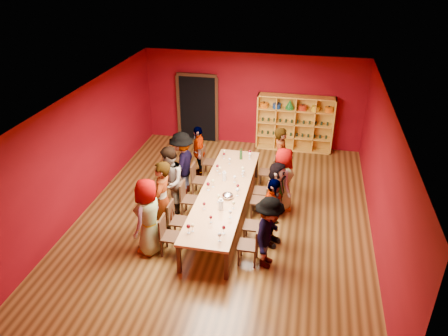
% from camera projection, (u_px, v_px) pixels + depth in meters
% --- Properties ---
extents(room_shell, '(7.10, 9.10, 3.04)m').
position_uv_depth(room_shell, '(224.00, 163.00, 10.07)').
color(room_shell, '#4E3114').
rests_on(room_shell, ground).
extents(tasting_table, '(1.10, 4.50, 0.75)m').
position_uv_depth(tasting_table, '(224.00, 192.00, 10.44)').
color(tasting_table, '#AD7648').
rests_on(tasting_table, ground).
extents(doorway, '(1.40, 0.17, 2.30)m').
position_uv_depth(doorway, '(198.00, 108.00, 14.41)').
color(doorway, black).
rests_on(doorway, ground).
extents(shelving_unit, '(2.40, 0.40, 1.80)m').
position_uv_depth(shelving_unit, '(295.00, 120.00, 13.80)').
color(shelving_unit, gold).
rests_on(shelving_unit, ground).
extents(chair_person_left_0, '(0.42, 0.42, 0.89)m').
position_uv_depth(chair_person_left_0, '(168.00, 234.00, 9.32)').
color(chair_person_left_0, black).
rests_on(chair_person_left_0, ground).
extents(person_left_0, '(0.62, 0.93, 1.75)m').
position_uv_depth(person_left_0, '(148.00, 217.00, 9.22)').
color(person_left_0, '#CF8B96').
rests_on(person_left_0, ground).
extents(chair_person_left_1, '(0.42, 0.42, 0.89)m').
position_uv_depth(chair_person_left_1, '(176.00, 218.00, 9.83)').
color(chair_person_left_1, black).
rests_on(chair_person_left_1, ground).
extents(person_left_1, '(0.52, 0.70, 1.88)m').
position_uv_depth(person_left_1, '(162.00, 200.00, 9.68)').
color(person_left_1, '#4D4C52').
rests_on(person_left_1, ground).
extents(chair_person_left_2, '(0.42, 0.42, 0.89)m').
position_uv_depth(chair_person_left_2, '(187.00, 197.00, 10.64)').
color(chair_person_left_2, black).
rests_on(chair_person_left_2, ground).
extents(person_left_2, '(0.73, 0.97, 1.77)m').
position_uv_depth(person_left_2, '(169.00, 181.00, 10.54)').
color(person_left_2, '#505056').
rests_on(person_left_2, ground).
extents(chair_person_left_3, '(0.42, 0.42, 0.89)m').
position_uv_depth(chair_person_left_3, '(197.00, 178.00, 11.49)').
color(chair_person_left_3, black).
rests_on(chair_person_left_3, ground).
extents(person_left_3, '(0.56, 1.16, 1.74)m').
position_uv_depth(person_left_3, '(182.00, 164.00, 11.39)').
color(person_left_3, silver).
rests_on(person_left_3, ground).
extents(chair_person_left_4, '(0.42, 0.42, 0.89)m').
position_uv_depth(chair_person_left_4, '(207.00, 160.00, 12.44)').
color(chair_person_left_4, black).
rests_on(chair_person_left_4, ground).
extents(person_left_4, '(0.64, 0.95, 1.49)m').
position_uv_depth(person_left_4, '(199.00, 151.00, 12.36)').
color(person_left_4, '#141D39').
rests_on(person_left_4, ground).
extents(chair_person_right_0, '(0.42, 0.42, 0.89)m').
position_uv_depth(chair_person_right_0, '(252.00, 243.00, 9.03)').
color(chair_person_right_0, black).
rests_on(chair_person_right_0, ground).
extents(person_right_0, '(0.60, 1.10, 1.62)m').
position_uv_depth(person_right_0, '(269.00, 233.00, 8.82)').
color(person_right_0, '#4E4F54').
rests_on(person_right_0, ground).
extents(chair_person_right_1, '(0.42, 0.42, 0.89)m').
position_uv_depth(chair_person_right_1, '(257.00, 224.00, 9.64)').
color(chair_person_right_1, black).
rests_on(chair_person_right_1, ground).
extents(person_right_1, '(0.74, 1.06, 1.65)m').
position_uv_depth(person_right_1, '(272.00, 213.00, 9.44)').
color(person_right_1, silver).
rests_on(person_right_1, ground).
extents(chair_person_right_2, '(0.42, 0.42, 0.89)m').
position_uv_depth(chair_person_right_2, '(263.00, 199.00, 10.57)').
color(chair_person_right_2, black).
rests_on(chair_person_right_2, ground).
extents(person_right_2, '(0.61, 1.44, 1.51)m').
position_uv_depth(person_right_2, '(277.00, 191.00, 10.40)').
color(person_right_2, '#D08B8B').
rests_on(person_right_2, ground).
extents(chair_person_right_3, '(0.42, 0.42, 0.89)m').
position_uv_depth(chair_person_right_3, '(265.00, 189.00, 10.98)').
color(chair_person_right_3, black).
rests_on(chair_person_right_3, ground).
extents(person_right_3, '(0.66, 0.90, 1.65)m').
position_uv_depth(person_right_3, '(283.00, 179.00, 10.75)').
color(person_right_3, '#4A4A4F').
rests_on(person_right_3, ground).
extents(chair_person_right_4, '(0.42, 0.42, 0.89)m').
position_uv_depth(chair_person_right_4, '(270.00, 171.00, 11.86)').
color(chair_person_right_4, black).
rests_on(chair_person_right_4, ground).
extents(person_right_4, '(0.48, 0.65, 1.77)m').
position_uv_depth(person_right_4, '(281.00, 159.00, 11.63)').
color(person_right_4, '#5582AF').
rests_on(person_right_4, ground).
extents(wine_glass_0, '(0.08, 0.08, 0.19)m').
position_uv_depth(wine_glass_0, '(235.00, 177.00, 10.70)').
color(wine_glass_0, silver).
rests_on(wine_glass_0, tasting_table).
extents(wine_glass_1, '(0.08, 0.08, 0.19)m').
position_uv_depth(wine_glass_1, '(192.00, 226.00, 8.90)').
color(wine_glass_1, silver).
rests_on(wine_glass_1, tasting_table).
extents(wine_glass_2, '(0.07, 0.07, 0.18)m').
position_uv_depth(wine_glass_2, '(230.00, 212.00, 9.35)').
color(wine_glass_2, silver).
rests_on(wine_glass_2, tasting_table).
extents(wine_glass_3, '(0.07, 0.07, 0.18)m').
position_uv_depth(wine_glass_3, '(229.00, 160.00, 11.59)').
color(wine_glass_3, silver).
rests_on(wine_glass_3, tasting_table).
extents(wine_glass_4, '(0.08, 0.08, 0.19)m').
position_uv_depth(wine_glass_4, '(234.00, 203.00, 9.66)').
color(wine_glass_4, silver).
rests_on(wine_glass_4, tasting_table).
extents(wine_glass_5, '(0.08, 0.08, 0.19)m').
position_uv_depth(wine_glass_5, '(224.00, 152.00, 12.00)').
color(wine_glass_5, silver).
rests_on(wine_glass_5, tasting_table).
extents(wine_glass_6, '(0.07, 0.07, 0.18)m').
position_uv_depth(wine_glass_6, '(204.00, 204.00, 9.64)').
color(wine_glass_6, silver).
rests_on(wine_glass_6, tasting_table).
extents(wine_glass_7, '(0.07, 0.07, 0.18)m').
position_uv_depth(wine_glass_7, '(238.00, 186.00, 10.35)').
color(wine_glass_7, silver).
rests_on(wine_glass_7, tasting_table).
extents(wine_glass_8, '(0.08, 0.08, 0.20)m').
position_uv_depth(wine_glass_8, '(220.00, 235.00, 8.61)').
color(wine_glass_8, silver).
rests_on(wine_glass_8, tasting_table).
extents(wine_glass_9, '(0.08, 0.08, 0.20)m').
position_uv_depth(wine_glass_9, '(250.00, 152.00, 11.97)').
color(wine_glass_9, silver).
rests_on(wine_glass_9, tasting_table).
extents(wine_glass_10, '(0.08, 0.08, 0.21)m').
position_uv_depth(wine_glass_10, '(213.00, 181.00, 10.50)').
color(wine_glass_10, silver).
rests_on(wine_glass_10, tasting_table).
extents(wine_glass_11, '(0.08, 0.08, 0.20)m').
position_uv_depth(wine_glass_11, '(250.00, 154.00, 11.84)').
color(wine_glass_11, silver).
rests_on(wine_glass_11, tasting_table).
extents(wine_glass_12, '(0.08, 0.08, 0.21)m').
position_uv_depth(wine_glass_12, '(238.00, 190.00, 10.14)').
color(wine_glass_12, silver).
rests_on(wine_glass_12, tasting_table).
extents(wine_glass_13, '(0.09, 0.09, 0.22)m').
position_uv_depth(wine_glass_13, '(243.00, 169.00, 11.07)').
color(wine_glass_13, silver).
rests_on(wine_glass_13, tasting_table).
extents(wine_glass_14, '(0.08, 0.08, 0.20)m').
position_uv_depth(wine_glass_14, '(220.00, 169.00, 11.10)').
color(wine_glass_14, silver).
rests_on(wine_glass_14, tasting_table).
extents(wine_glass_15, '(0.08, 0.08, 0.19)m').
position_uv_depth(wine_glass_15, '(224.00, 228.00, 8.83)').
color(wine_glass_15, silver).
rests_on(wine_glass_15, tasting_table).
extents(wine_glass_16, '(0.07, 0.07, 0.18)m').
position_uv_depth(wine_glass_16, '(224.00, 154.00, 11.88)').
color(wine_glass_16, silver).
rests_on(wine_glass_16, tasting_table).
extents(wine_glass_17, '(0.08, 0.08, 0.21)m').
position_uv_depth(wine_glass_17, '(219.00, 197.00, 9.88)').
color(wine_glass_17, silver).
rests_on(wine_glass_17, tasting_table).
extents(wine_glass_18, '(0.09, 0.09, 0.22)m').
position_uv_depth(wine_glass_18, '(208.00, 184.00, 10.36)').
color(wine_glass_18, silver).
rests_on(wine_glass_18, tasting_table).
extents(wine_glass_19, '(0.08, 0.08, 0.19)m').
position_uv_depth(wine_glass_19, '(243.00, 172.00, 10.97)').
color(wine_glass_19, silver).
rests_on(wine_glass_19, tasting_table).
extents(wine_glass_20, '(0.09, 0.09, 0.22)m').
position_uv_depth(wine_glass_20, '(188.00, 227.00, 8.83)').
color(wine_glass_20, silver).
rests_on(wine_glass_20, tasting_table).
extents(wine_glass_21, '(0.07, 0.07, 0.18)m').
position_uv_depth(wine_glass_21, '(211.00, 218.00, 9.18)').
color(wine_glass_21, silver).
rests_on(wine_glass_21, tasting_table).
extents(wine_glass_22, '(0.08, 0.08, 0.19)m').
position_uv_depth(wine_glass_22, '(217.00, 166.00, 11.24)').
color(wine_glass_22, silver).
rests_on(wine_glass_22, tasting_table).
extents(spittoon_bowl, '(0.27, 0.27, 0.15)m').
position_uv_depth(spittoon_bowl, '(228.00, 196.00, 10.09)').
color(spittoon_bowl, silver).
rests_on(spittoon_bowl, tasting_table).
extents(carafe_a, '(0.11, 0.11, 0.26)m').
position_uv_depth(carafe_a, '(224.00, 176.00, 10.80)').
color(carafe_a, silver).
rests_on(carafe_a, tasting_table).
extents(carafe_b, '(0.12, 0.12, 0.28)m').
position_uv_depth(carafe_b, '(221.00, 205.00, 9.63)').
color(carafe_b, silver).
rests_on(carafe_b, tasting_table).
extents(wine_bottle, '(0.08, 0.08, 0.32)m').
position_uv_depth(wine_bottle, '(241.00, 155.00, 11.85)').
color(wine_bottle, '#163C18').
rests_on(wine_bottle, tasting_table).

